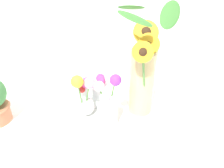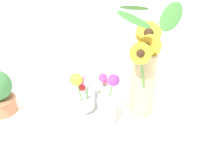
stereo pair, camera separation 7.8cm
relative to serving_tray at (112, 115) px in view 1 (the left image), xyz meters
The scene contains 6 objects.
ground_plane 0.12m from the serving_tray, 85.33° to the right, with size 6.00×6.00×0.00m, color white.
serving_tray is the anchor object (origin of this frame).
mason_jar_sunflowers 0.21m from the serving_tray, ahead, with size 0.22×0.23×0.42m.
vase_small_center 0.11m from the serving_tray, 102.15° to the right, with size 0.09×0.07×0.20m.
vase_bulb_right 0.14m from the serving_tray, behind, with size 0.09×0.11×0.20m.
vase_small_back 0.10m from the serving_tray, 122.08° to the left, with size 0.08×0.08×0.13m.
Camera 1 is at (-0.04, -0.55, 0.57)m, focal length 35.00 mm.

